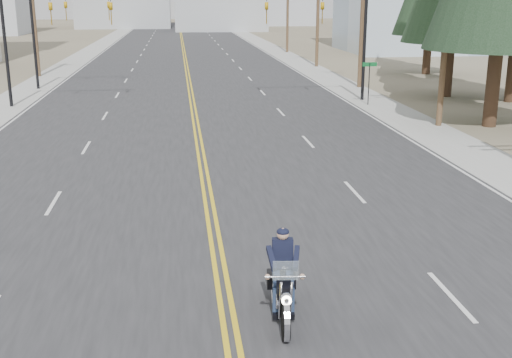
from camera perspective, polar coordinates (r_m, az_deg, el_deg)
name	(u,v)px	position (r m, az deg, el deg)	size (l,w,h in m)	color
road	(184,53)	(78.65, -6.41, 11.04)	(20.00, 200.00, 0.01)	#303033
sidewalk_left	(86,54)	(79.35, -14.88, 10.67)	(3.00, 200.00, 0.01)	#A5A5A0
sidewalk_right	(279,52)	(79.61, 2.06, 11.19)	(3.00, 200.00, 0.01)	#A5A5A0
traffic_mast_left	(38,24)	(41.21, -18.77, 12.95)	(7.10, 0.26, 7.00)	black
traffic_mast_right	(334,22)	(41.59, 6.96, 13.67)	(7.10, 0.26, 7.00)	black
traffic_mast_far	(57,20)	(49.13, -17.31, 13.33)	(6.10, 0.26, 7.00)	black
street_sign	(369,76)	(40.38, 10.03, 9.02)	(0.90, 0.06, 2.62)	black
utility_pole_b	(448,7)	(34.11, 16.68, 14.45)	(2.20, 0.30, 11.50)	brown
utility_pole_c	(363,8)	(48.27, 9.45, 14.80)	(2.20, 0.30, 11.00)	brown
utility_pole_d	(318,2)	(62.82, 5.54, 15.35)	(2.20, 0.30, 11.50)	brown
utility_pole_e	(288,4)	(79.52, 2.84, 15.30)	(2.20, 0.30, 11.00)	brown
utility_pole_left	(33,10)	(57.57, -19.19, 14.04)	(2.20, 0.30, 10.50)	brown
motorcyclist	(283,277)	(13.24, 2.45, -8.67)	(1.03, 2.39, 1.87)	black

